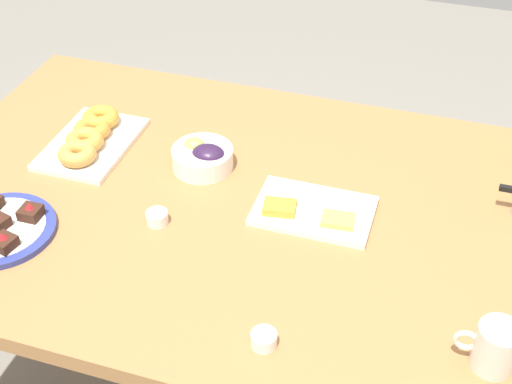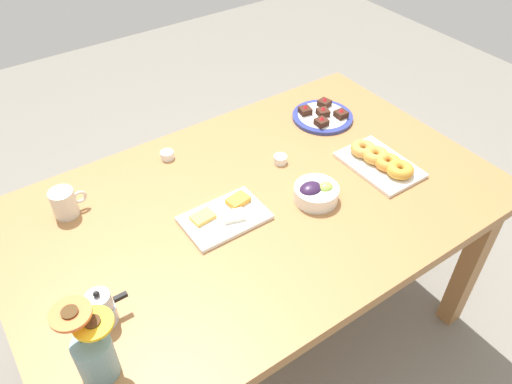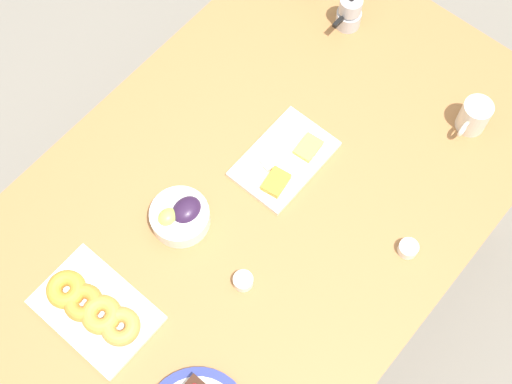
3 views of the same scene
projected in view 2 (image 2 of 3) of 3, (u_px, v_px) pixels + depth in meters
The scene contains 11 objects.
ground_plane at pixel (256, 329), 2.12m from camera, with size 6.00×6.00×0.00m, color slate.
dining_table at pixel (256, 220), 1.68m from camera, with size 1.60×1.00×0.74m.
coffee_mug at pixel (64, 203), 1.55m from camera, with size 0.11×0.08×0.09m.
grape_bowl at pixel (316, 192), 1.61m from camera, with size 0.15×0.15×0.07m.
cheese_platter at pixel (225, 216), 1.56m from camera, with size 0.26×0.17×0.03m.
croissant_platter at pixel (381, 161), 1.74m from camera, with size 0.19×0.28×0.05m.
jam_cup_honey at pixel (280, 159), 1.77m from camera, with size 0.05×0.05×0.03m.
jam_cup_berry at pixel (167, 155), 1.78m from camera, with size 0.05×0.05×0.03m.
dessert_plate at pixel (323, 116), 1.98m from camera, with size 0.24×0.24×0.05m.
flower_vase at pixel (94, 353), 1.13m from camera, with size 0.12×0.11×0.24m.
moka_pot at pixel (102, 309), 1.25m from camera, with size 0.11×0.07×0.12m.
Camera 2 is at (-0.68, -0.98, 1.84)m, focal length 35.00 mm.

